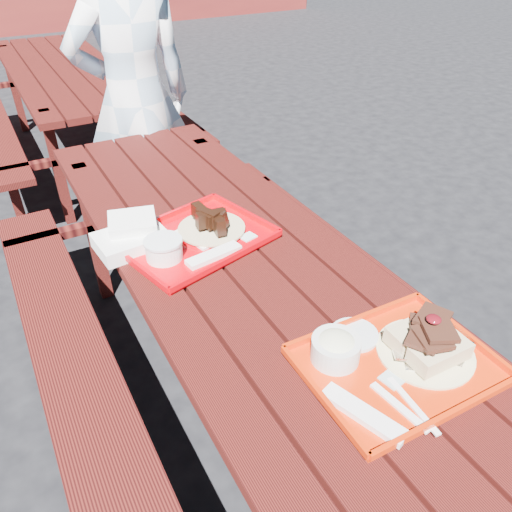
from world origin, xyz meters
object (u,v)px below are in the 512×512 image
picnic_table_near (236,294)px  near_tray (392,353)px  far_tray (194,238)px  person (135,100)px  picnic_table_far (68,92)px

picnic_table_near → near_tray: bearing=-80.0°
picnic_table_near → far_tray: (-0.10, 0.11, 0.21)m
picnic_table_near → person: 1.39m
near_tray → person: person is taller
far_tray → person: 1.27m
near_tray → far_tray: size_ratio=0.84×
near_tray → far_tray: 0.78m
picnic_table_far → near_tray: bearing=-88.1°
near_tray → far_tray: bearing=105.9°
picnic_table_far → person: bearing=-85.8°
near_tray → picnic_table_far: bearing=91.9°
picnic_table_far → person: (0.11, -1.45, 0.32)m
person → picnic_table_far: bearing=-83.8°
far_tray → person: (0.21, 1.25, 0.10)m
picnic_table_near → picnic_table_far: (0.00, 2.80, 0.00)m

